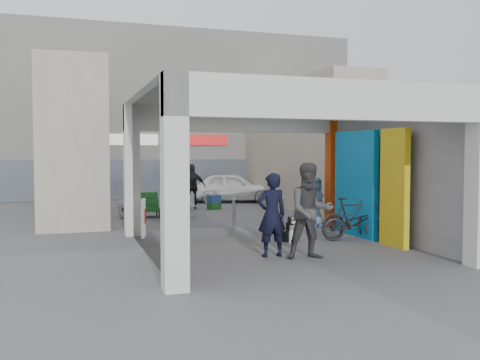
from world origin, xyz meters
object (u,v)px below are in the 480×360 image
object	(u,v)px
produce_stand	(142,208)
man_elderly	(315,202)
cafe_set	(176,210)
white_van	(232,187)
border_collie	(290,231)
bicycle_front	(355,223)
man_crates	(192,187)
man_with_dog	(272,215)
bicycle_rear	(351,218)
man_back_turned	(310,211)

from	to	relation	value
produce_stand	man_elderly	xyz separation A→B (m)	(4.66, -3.82, 0.41)
produce_stand	man_elderly	size ratio (longest dim) A/B	0.87
cafe_set	white_van	xyz separation A→B (m)	(3.58, 5.16, 0.38)
border_collie	bicycle_front	xyz separation A→B (m)	(1.68, -0.24, 0.18)
man_crates	white_van	world-z (taller)	man_crates
white_van	man_with_dog	bearing A→B (deg)	-178.36
man_with_dog	man_elderly	xyz separation A→B (m)	(2.91, 3.92, -0.15)
produce_stand	white_van	distance (m)	6.43
man_elderly	bicycle_front	size ratio (longest dim) A/B	0.88
man_crates	bicycle_front	xyz separation A→B (m)	(2.30, -8.46, -0.44)
border_collie	man_elderly	distance (m)	2.99
bicycle_front	bicycle_rear	bearing A→B (deg)	7.12
man_crates	white_van	xyz separation A→B (m)	(2.38, 2.42, -0.22)
bicycle_rear	man_elderly	bearing A→B (deg)	-10.32
border_collie	bicycle_front	world-z (taller)	bicycle_front
man_elderly	white_van	size ratio (longest dim) A/B	0.39
bicycle_front	white_van	size ratio (longest dim) A/B	0.44
man_elderly	man_crates	bearing A→B (deg)	90.87
man_crates	man_elderly	bearing A→B (deg)	117.04
cafe_set	man_back_turned	bearing A→B (deg)	-79.42
man_with_dog	bicycle_front	bearing A→B (deg)	-155.72
border_collie	bicycle_rear	size ratio (longest dim) A/B	0.38
produce_stand	bicycle_rear	distance (m)	7.67
cafe_set	man_back_turned	distance (m)	7.69
man_with_dog	bicycle_rear	bearing A→B (deg)	-152.27
bicycle_rear	white_van	bearing A→B (deg)	-7.80
white_van	man_crates	bearing A→B (deg)	150.33
cafe_set	white_van	size ratio (longest dim) A/B	0.34
bicycle_front	bicycle_rear	distance (m)	0.23
cafe_set	man_elderly	distance (m)	4.82
man_back_turned	bicycle_front	bearing A→B (deg)	48.16
cafe_set	man_elderly	bearing A→B (deg)	-40.92
border_collie	bicycle_rear	distance (m)	1.71
man_crates	bicycle_front	world-z (taller)	man_crates
cafe_set	bicycle_rear	size ratio (longest dim) A/B	0.74
border_collie	man_back_turned	xyz separation A→B (m)	(-0.42, -2.04, 0.74)
man_with_dog	produce_stand	bearing A→B (deg)	-78.68
bicycle_front	man_crates	bearing A→B (deg)	22.35
cafe_set	man_with_dog	distance (m)	7.12
man_elderly	produce_stand	bearing A→B (deg)	119.09
cafe_set	bicycle_rear	xyz separation A→B (m)	(3.51, -5.51, 0.26)
border_collie	bicycle_front	distance (m)	1.71
man_with_dog	bicycle_rear	size ratio (longest dim) A/B	1.00
man_back_turned	border_collie	bearing A→B (deg)	86.01
man_with_dog	man_back_turned	bearing A→B (deg)	144.98
border_collie	man_back_turned	distance (m)	2.21
cafe_set	white_van	world-z (taller)	white_van
cafe_set	man_elderly	world-z (taller)	man_elderly
produce_stand	bicycle_front	bearing A→B (deg)	-45.88
produce_stand	white_van	bearing A→B (deg)	52.99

